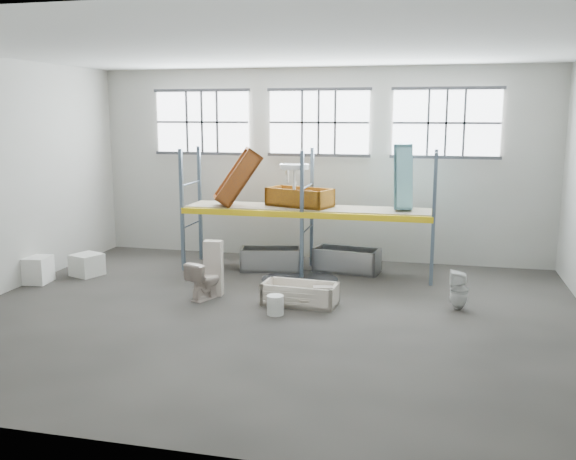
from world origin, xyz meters
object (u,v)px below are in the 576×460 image
(bucket, at_px, (275,305))
(steel_tub_left, at_px, (271,259))
(steel_tub_right, at_px, (347,260))
(rust_tub_flat, at_px, (300,197))
(toilet_beige, at_px, (205,280))
(bathtub_beige, at_px, (300,294))
(blue_tub_upright, at_px, (403,176))
(cistern_tall, at_px, (214,268))
(carton_near, at_px, (34,270))
(toilet_white, at_px, (459,290))

(bucket, bearing_deg, steel_tub_left, 106.28)
(steel_tub_right, xyz_separation_m, rust_tub_flat, (-1.17, -0.10, 1.53))
(toilet_beige, height_order, steel_tub_left, toilet_beige)
(bathtub_beige, distance_m, blue_tub_upright, 4.02)
(cistern_tall, height_order, bucket, cistern_tall)
(toilet_beige, height_order, steel_tub_right, toilet_beige)
(blue_tub_upright, bearing_deg, toilet_beige, -143.30)
(toilet_beige, relative_size, cistern_tall, 0.69)
(cistern_tall, xyz_separation_m, rust_tub_flat, (1.31, 2.57, 1.23))
(toilet_beige, relative_size, steel_tub_left, 0.54)
(cistern_tall, xyz_separation_m, blue_tub_upright, (3.79, 2.60, 1.80))
(bathtub_beige, relative_size, toilet_beige, 1.85)
(cistern_tall, height_order, blue_tub_upright, blue_tub_upright)
(steel_tub_right, relative_size, bucket, 4.15)
(toilet_beige, bearing_deg, bucket, 179.20)
(blue_tub_upright, bearing_deg, carton_near, -162.26)
(toilet_white, relative_size, bucket, 2.08)
(toilet_beige, bearing_deg, cistern_tall, -85.85)
(steel_tub_left, xyz_separation_m, bucket, (0.98, -3.37, -0.09))
(steel_tub_right, distance_m, blue_tub_upright, 2.48)
(toilet_beige, height_order, bucket, toilet_beige)
(cistern_tall, bearing_deg, rust_tub_flat, 56.14)
(bathtub_beige, distance_m, toilet_white, 3.17)
(toilet_beige, height_order, cistern_tall, cistern_tall)
(toilet_beige, distance_m, blue_tub_upright, 5.23)
(rust_tub_flat, height_order, carton_near, rust_tub_flat)
(steel_tub_right, bearing_deg, rust_tub_flat, -175.24)
(cistern_tall, height_order, steel_tub_right, cistern_tall)
(rust_tub_flat, bearing_deg, steel_tub_right, 4.76)
(carton_near, bearing_deg, bucket, -9.15)
(bathtub_beige, distance_m, rust_tub_flat, 3.28)
(bathtub_beige, xyz_separation_m, steel_tub_left, (-1.31, 2.61, 0.05))
(cistern_tall, relative_size, blue_tub_upright, 0.79)
(cistern_tall, distance_m, rust_tub_flat, 3.14)
(toilet_beige, bearing_deg, steel_tub_right, -109.97)
(cistern_tall, distance_m, blue_tub_upright, 4.94)
(carton_near, bearing_deg, bathtub_beige, -1.88)
(toilet_white, relative_size, rust_tub_flat, 0.50)
(toilet_white, bearing_deg, bathtub_beige, -84.94)
(steel_tub_left, bearing_deg, steel_tub_right, 8.40)
(steel_tub_left, distance_m, carton_near, 5.55)
(steel_tub_right, relative_size, rust_tub_flat, 1.00)
(toilet_white, relative_size, carton_near, 1.11)
(toilet_beige, relative_size, rust_tub_flat, 0.52)
(cistern_tall, bearing_deg, toilet_beige, -113.68)
(bathtub_beige, bearing_deg, cistern_tall, 177.33)
(cistern_tall, distance_m, steel_tub_right, 3.66)
(blue_tub_upright, bearing_deg, steel_tub_right, 176.96)
(steel_tub_left, bearing_deg, bathtub_beige, -63.43)
(steel_tub_right, distance_m, bucket, 3.75)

